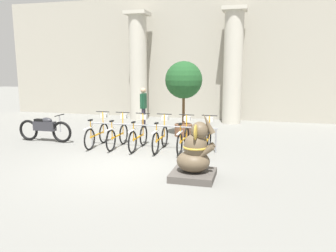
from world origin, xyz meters
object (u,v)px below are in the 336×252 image
Objects in this scene: elephant_statue at (195,156)px; potted_tree at (184,84)px; person_pedestrian at (143,104)px; bicycle_4 at (184,138)px; motorcycle at (45,128)px; bicycle_0 at (98,134)px; bicycle_2 at (139,136)px; bicycle_3 at (161,137)px; bicycle_1 at (118,135)px; bicycle_5 at (207,140)px.

elephant_statue is 5.03m from potted_tree.
person_pedestrian is at bearing 119.15° from elephant_statue.
potted_tree is (-0.51, 2.31, 1.55)m from bicycle_4.
elephant_statue is 0.76× the size of motorcycle.
bicycle_2 is (1.44, -0.03, 0.00)m from bicycle_0.
bicycle_3 is (2.16, -0.03, 0.00)m from bicycle_0.
person_pedestrian reaches higher than bicycle_0.
bicycle_1 is 0.82× the size of motorcycle.
elephant_statue is at bearing -38.62° from bicycle_1.
bicycle_3 is 1.44m from bicycle_5.
bicycle_0 is 3.62m from person_pedestrian.
bicycle_4 is at bearing 108.27° from elephant_statue.
bicycle_4 is (2.88, 0.00, 0.00)m from bicycle_0.
person_pedestrian is (-0.35, 3.55, 0.61)m from bicycle_1.
potted_tree is at bearing 68.29° from bicycle_2.
bicycle_5 is at bearing 1.48° from bicycle_4.
person_pedestrian is (0.37, 3.55, 0.61)m from bicycle_0.
elephant_statue is 0.56× the size of potted_tree.
elephant_statue is (1.49, -2.32, 0.12)m from bicycle_3.
bicycle_0 is 3.60m from bicycle_5.
person_pedestrian is (-1.07, 3.58, 0.61)m from bicycle_2.
person_pedestrian reaches higher than motorcycle.
bicycle_2 is 2.16m from bicycle_5.
bicycle_5 is 0.82× the size of motorcycle.
bicycle_1 and bicycle_4 have the same top height.
elephant_statue is (2.93, -2.34, 0.12)m from bicycle_1.
bicycle_3 is at bearing -177.94° from bicycle_4.
elephant_statue reaches higher than bicycle_5.
potted_tree reaches higher than bicycle_4.
bicycle_0 is at bearing -179.82° from bicycle_1.
bicycle_1 reaches higher than motorcycle.
motorcycle is at bearing 177.18° from bicycle_1.
bicycle_5 is (3.60, 0.02, 0.00)m from bicycle_0.
bicycle_4 is at bearing -54.69° from person_pedestrian.
bicycle_1 is at bearing -179.66° from bicycle_5.
elephant_statue is 0.92× the size of person_pedestrian.
bicycle_1 is at bearing 179.95° from bicycle_4.
bicycle_1 is at bearing -84.34° from person_pedestrian.
bicycle_2 is 1.44m from bicycle_4.
bicycle_3 is at bearing -95.23° from potted_tree.
bicycle_1 is 2.88m from bicycle_5.
bicycle_4 reaches higher than motorcycle.
motorcycle is at bearing 176.15° from bicycle_0.
person_pedestrian reaches higher than elephant_statue.
motorcycle is 0.74× the size of potted_tree.
elephant_statue reaches higher than bicycle_0.
bicycle_5 is (1.44, 0.04, 0.00)m from bicycle_3.
bicycle_3 is at bearing -63.37° from person_pedestrian.
bicycle_0 is 0.61× the size of potted_tree.
bicycle_2 is 0.61× the size of potted_tree.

